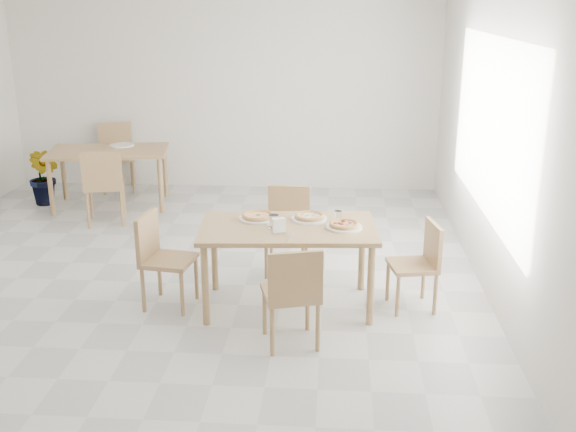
# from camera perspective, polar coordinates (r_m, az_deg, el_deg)

# --- Properties ---
(room) EXTENTS (7.28, 7.00, 7.00)m
(room) POSITION_cam_1_polar(r_m,az_deg,el_deg) (6.42, 16.73, 7.23)
(room) COLOR beige
(room) RESTS_ON ground
(main_table) EXTENTS (1.56, 0.96, 0.75)m
(main_table) POSITION_cam_1_polar(r_m,az_deg,el_deg) (5.80, -0.00, -1.63)
(main_table) COLOR #A28253
(main_table) RESTS_ON ground
(chair_south) EXTENTS (0.51, 0.51, 0.84)m
(chair_south) POSITION_cam_1_polar(r_m,az_deg,el_deg) (5.17, 0.40, -6.31)
(chair_south) COLOR #9E754F
(chair_south) RESTS_ON ground
(chair_north) EXTENTS (0.44, 0.44, 0.85)m
(chair_north) POSITION_cam_1_polar(r_m,az_deg,el_deg) (6.66, -0.02, -0.62)
(chair_north) COLOR #9E754F
(chair_north) RESTS_ON ground
(chair_west) EXTENTS (0.47, 0.47, 0.84)m
(chair_west) POSITION_cam_1_polar(r_m,az_deg,el_deg) (6.00, -10.78, -3.11)
(chair_west) COLOR #9E754F
(chair_west) RESTS_ON ground
(chair_east) EXTENTS (0.45, 0.45, 0.78)m
(chair_east) POSITION_cam_1_polar(r_m,az_deg,el_deg) (5.97, 11.18, -3.62)
(chair_east) COLOR #9E754F
(chair_east) RESTS_ON ground
(plate_margherita) EXTENTS (0.33, 0.33, 0.02)m
(plate_margherita) POSITION_cam_1_polar(r_m,az_deg,el_deg) (5.96, -2.55, -0.19)
(plate_margherita) COLOR white
(plate_margherita) RESTS_ON main_table
(plate_mushroom) EXTENTS (0.32, 0.32, 0.02)m
(plate_mushroom) POSITION_cam_1_polar(r_m,az_deg,el_deg) (5.94, 1.81, -0.23)
(plate_mushroom) COLOR white
(plate_mushroom) RESTS_ON main_table
(plate_pepperoni) EXTENTS (0.31, 0.31, 0.02)m
(plate_pepperoni) POSITION_cam_1_polar(r_m,az_deg,el_deg) (5.74, 4.76, -0.93)
(plate_pepperoni) COLOR white
(plate_pepperoni) RESTS_ON main_table
(pizza_margherita) EXTENTS (0.36, 0.36, 0.03)m
(pizza_margherita) POSITION_cam_1_polar(r_m,az_deg,el_deg) (5.95, -2.56, 0.02)
(pizza_margherita) COLOR #E2B96A
(pizza_margherita) RESTS_ON plate_margherita
(pizza_mushroom) EXTENTS (0.33, 0.33, 0.03)m
(pizza_mushroom) POSITION_cam_1_polar(r_m,az_deg,el_deg) (5.93, 1.81, -0.02)
(pizza_mushroom) COLOR #E2B96A
(pizza_mushroom) RESTS_ON plate_mushroom
(pizza_pepperoni) EXTENTS (0.30, 0.30, 0.03)m
(pizza_pepperoni) POSITION_cam_1_polar(r_m,az_deg,el_deg) (5.74, 4.77, -0.71)
(pizza_pepperoni) COLOR #E2B96A
(pizza_pepperoni) RESTS_ON plate_pepperoni
(tumbler_a) EXTENTS (0.08, 0.08, 0.11)m
(tumbler_a) POSITION_cam_1_polar(r_m,az_deg,el_deg) (5.73, -1.20, -0.44)
(tumbler_a) COLOR white
(tumbler_a) RESTS_ON main_table
(tumbler_b) EXTENTS (0.06, 0.06, 0.09)m
(tumbler_b) POSITION_cam_1_polar(r_m,az_deg,el_deg) (5.93, 4.26, 0.04)
(tumbler_b) COLOR white
(tumbler_b) RESTS_ON main_table
(napkin_holder) EXTENTS (0.13, 0.10, 0.13)m
(napkin_holder) POSITION_cam_1_polar(r_m,az_deg,el_deg) (5.58, -0.78, -0.86)
(napkin_holder) COLOR silver
(napkin_holder) RESTS_ON main_table
(fork_a) EXTENTS (0.05, 0.18, 0.01)m
(fork_a) POSITION_cam_1_polar(r_m,az_deg,el_deg) (5.48, 0.10, -1.87)
(fork_a) COLOR silver
(fork_a) RESTS_ON main_table
(fork_b) EXTENTS (0.09, 0.16, 0.01)m
(fork_b) POSITION_cam_1_polar(r_m,az_deg,el_deg) (5.73, -1.60, -0.99)
(fork_b) COLOR silver
(fork_b) RESTS_ON main_table
(second_table) EXTENTS (1.61, 1.09, 0.75)m
(second_table) POSITION_cam_1_polar(r_m,az_deg,el_deg) (9.01, -14.95, 4.92)
(second_table) COLOR #9E754F
(second_table) RESTS_ON ground
(chair_back_s) EXTENTS (0.56, 0.56, 0.92)m
(chair_back_s) POSITION_cam_1_polar(r_m,az_deg,el_deg) (8.28, -15.35, 2.82)
(chair_back_s) COLOR #9E754F
(chair_back_s) RESTS_ON ground
(chair_back_n) EXTENTS (0.59, 0.59, 0.93)m
(chair_back_n) POSITION_cam_1_polar(r_m,az_deg,el_deg) (9.86, -14.32, 5.30)
(chair_back_n) COLOR #9E754F
(chair_back_n) RESTS_ON ground
(plate_empty) EXTENTS (0.32, 0.32, 0.02)m
(plate_empty) POSITION_cam_1_polar(r_m,az_deg,el_deg) (9.20, -13.87, 5.85)
(plate_empty) COLOR white
(plate_empty) RESTS_ON second_table
(potted_plant) EXTENTS (0.51, 0.47, 0.77)m
(potted_plant) POSITION_cam_1_polar(r_m,az_deg,el_deg) (9.38, -19.91, 3.15)
(potted_plant) COLOR #206D21
(potted_plant) RESTS_ON ground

